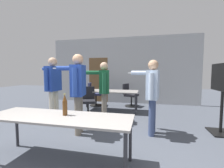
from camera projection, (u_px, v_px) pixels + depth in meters
back_wall at (121, 71)px, 6.80m from camera, size 6.61×0.12×2.94m
conference_table_near at (59, 120)px, 2.25m from camera, size 2.23×0.68×0.73m
conference_table_far at (108, 92)px, 5.35m from camera, size 2.09×0.81×0.73m
tv_screen at (223, 89)px, 3.32m from camera, size 0.44×1.18×1.59m
person_left_plaid at (78, 86)px, 3.32m from camera, size 0.89×0.65×1.78m
person_far_watching at (53, 83)px, 4.17m from camera, size 0.79×0.70×1.79m
person_center_tall at (152, 90)px, 3.28m from camera, size 0.74×0.71×1.65m
person_near_casual at (104, 86)px, 4.21m from camera, size 0.90×0.68×1.67m
office_chair_far_left at (94, 95)px, 6.20m from camera, size 0.58×0.53×0.95m
office_chair_far_right at (130, 96)px, 6.10m from camera, size 0.65×0.60×0.92m
office_chair_side_rolled at (88, 102)px, 4.91m from camera, size 0.60×0.64×0.90m
beer_bottle at (65, 105)px, 2.28m from camera, size 0.07×0.07×0.33m
drink_cup at (108, 90)px, 5.18m from camera, size 0.09×0.09×0.11m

